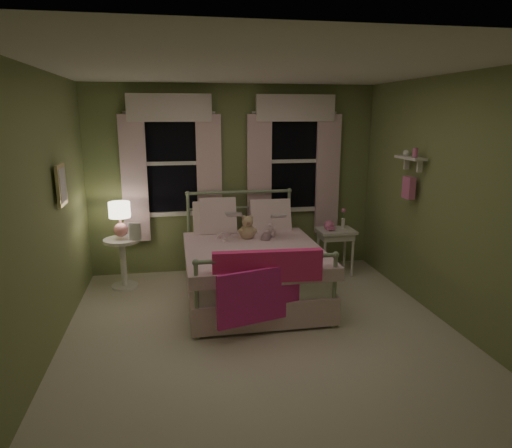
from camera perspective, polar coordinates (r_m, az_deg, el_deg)
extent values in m
plane|color=beige|center=(4.83, 0.76, -13.43)|extent=(4.20, 4.20, 0.00)
plane|color=white|center=(4.33, 0.87, 18.95)|extent=(4.20, 4.20, 0.00)
plane|color=#798952|center=(6.44, -2.79, 5.54)|extent=(4.00, 0.00, 4.00)
plane|color=#798952|center=(2.45, 10.35, -7.94)|extent=(4.00, 0.00, 4.00)
plane|color=#798952|center=(4.48, -25.20, 0.76)|extent=(0.00, 4.20, 4.20)
plane|color=#798952|center=(5.16, 23.17, 2.49)|extent=(0.00, 4.20, 4.20)
cube|color=white|center=(5.56, -0.59, -5.07)|extent=(1.44, 1.94, 0.26)
cube|color=white|center=(5.64, -0.58, -7.38)|extent=(1.54, 2.02, 0.30)
cube|color=white|center=(5.36, -0.32, -3.74)|extent=(1.58, 1.75, 0.14)
cylinder|color=#9EB793|center=(5.53, -7.70, -6.61)|extent=(0.04, 1.90, 0.04)
cylinder|color=#9EB793|center=(5.75, 6.25, -5.78)|extent=(0.04, 1.90, 0.04)
cylinder|color=#9EB793|center=(6.37, -8.38, -1.33)|extent=(0.04, 0.04, 1.15)
cylinder|color=#9EB793|center=(6.57, 4.10, -0.77)|extent=(0.04, 0.04, 1.15)
sphere|color=#9EB793|center=(6.25, -8.56, 3.78)|extent=(0.07, 0.07, 0.07)
sphere|color=#9EB793|center=(6.45, 4.18, 4.18)|extent=(0.07, 0.07, 0.07)
cylinder|color=#9EB793|center=(6.31, -2.09, 4.01)|extent=(1.42, 0.04, 0.04)
cylinder|color=#9EB793|center=(6.35, -2.07, 2.05)|extent=(1.38, 0.03, 0.03)
cylinder|color=#9EB793|center=(4.59, -7.40, -9.55)|extent=(0.04, 0.04, 0.80)
cylinder|color=#9EB793|center=(4.85, 9.76, -8.33)|extent=(0.04, 0.04, 0.80)
sphere|color=#9EB793|center=(4.45, -7.56, -4.81)|extent=(0.07, 0.07, 0.07)
sphere|color=#9EB793|center=(4.72, 9.95, -3.81)|extent=(0.07, 0.07, 0.07)
cylinder|color=#9EB793|center=(4.53, 1.47, -4.34)|extent=(1.42, 0.04, 0.04)
cube|color=white|center=(6.08, -5.25, 0.22)|extent=(0.55, 0.32, 0.57)
cube|color=white|center=(6.19, 1.78, 0.51)|extent=(0.55, 0.32, 0.57)
cube|color=white|center=(6.06, -4.79, 0.97)|extent=(0.48, 0.30, 0.51)
cube|color=#FA317F|center=(4.56, 1.46, -5.30)|extent=(1.10, 0.16, 0.32)
cube|color=#E92D9B|center=(4.59, 1.62, -8.77)|extent=(1.07, 0.33, 0.55)
imported|color=#F7D1DD|center=(5.82, -4.07, 0.74)|extent=(0.26, 0.18, 0.68)
imported|color=#F7D1DD|center=(5.90, 1.34, 0.91)|extent=(0.38, 0.34, 0.67)
imported|color=beige|center=(5.56, -3.79, 0.73)|extent=(0.22, 0.16, 0.26)
imported|color=beige|center=(5.66, 1.85, 0.54)|extent=(0.21, 0.14, 0.26)
sphere|color=tan|center=(5.75, -1.10, -1.01)|extent=(0.20, 0.20, 0.20)
sphere|color=tan|center=(5.69, -1.07, 0.31)|extent=(0.14, 0.14, 0.14)
sphere|color=tan|center=(5.68, -1.53, 0.83)|extent=(0.06, 0.06, 0.06)
sphere|color=tan|center=(5.69, -0.63, 0.86)|extent=(0.06, 0.06, 0.06)
sphere|color=tan|center=(5.70, -1.85, -0.92)|extent=(0.08, 0.08, 0.08)
sphere|color=tan|center=(5.73, -0.26, -0.85)|extent=(0.08, 0.08, 0.08)
sphere|color=#8C6B51|center=(5.64, -0.99, 0.13)|extent=(0.05, 0.05, 0.05)
cylinder|color=white|center=(6.06, -16.45, -1.98)|extent=(0.46, 0.46, 0.04)
cylinder|color=white|center=(6.15, -16.26, -4.77)|extent=(0.08, 0.08, 0.60)
cylinder|color=white|center=(6.25, -16.08, -7.43)|extent=(0.34, 0.34, 0.03)
sphere|color=#DC8283|center=(6.03, -16.54, -0.70)|extent=(0.18, 0.18, 0.18)
cylinder|color=pink|center=(6.00, -16.62, 0.41)|extent=(0.03, 0.03, 0.11)
cylinder|color=#FFEAC6|center=(5.97, -16.71, 1.72)|extent=(0.27, 0.27, 0.20)
imported|color=beige|center=(5.96, -15.59, -1.88)|extent=(0.22, 0.26, 0.02)
cube|color=white|center=(6.39, 9.95, -0.84)|extent=(0.50, 0.40, 0.04)
cube|color=white|center=(6.41, 9.92, -1.45)|extent=(0.44, 0.34, 0.08)
cylinder|color=white|center=(6.27, 8.58, -4.09)|extent=(0.04, 0.04, 0.60)
cylinder|color=white|center=(6.41, 11.98, -3.86)|extent=(0.04, 0.04, 0.60)
cylinder|color=white|center=(6.54, 7.74, -3.32)|extent=(0.04, 0.04, 0.60)
cylinder|color=white|center=(6.68, 11.01, -3.11)|extent=(0.04, 0.04, 0.60)
sphere|color=pink|center=(6.34, 9.13, -0.18)|extent=(0.14, 0.14, 0.14)
cube|color=pink|center=(6.26, 9.39, -0.55)|extent=(0.10, 0.04, 0.04)
cylinder|color=white|center=(6.45, 10.83, 0.09)|extent=(0.05, 0.05, 0.14)
cylinder|color=#4C7F3F|center=(6.43, 10.87, 1.04)|extent=(0.01, 0.01, 0.12)
sphere|color=pink|center=(6.42, 10.90, 1.65)|extent=(0.06, 0.06, 0.06)
cube|color=black|center=(6.35, -10.49, 7.49)|extent=(0.76, 0.02, 1.35)
cube|color=white|center=(6.30, -10.77, 13.82)|extent=(0.84, 0.05, 0.06)
cube|color=white|center=(6.43, -10.22, 1.26)|extent=(0.84, 0.05, 0.06)
cube|color=white|center=(6.34, -14.13, 7.30)|extent=(0.06, 0.05, 1.40)
cube|color=white|center=(6.34, -6.84, 7.61)|extent=(0.06, 0.05, 1.40)
cube|color=white|center=(6.33, -10.49, 7.47)|extent=(0.76, 0.04, 0.05)
cube|color=silver|center=(6.33, -14.96, 5.41)|extent=(0.34, 0.06, 1.70)
cube|color=white|center=(6.32, -5.86, 5.79)|extent=(0.34, 0.06, 1.70)
cube|color=white|center=(6.23, -10.78, 14.10)|extent=(1.10, 0.08, 0.36)
cylinder|color=white|center=(6.27, -10.76, 13.54)|extent=(1.20, 0.03, 0.03)
cube|color=black|center=(6.56, 4.65, 7.86)|extent=(0.76, 0.02, 1.35)
cube|color=white|center=(6.52, 4.82, 13.98)|extent=(0.84, 0.05, 0.06)
cube|color=white|center=(6.65, 4.58, 1.83)|extent=(0.84, 0.05, 0.06)
cube|color=white|center=(6.45, 1.23, 7.80)|extent=(0.06, 0.05, 1.40)
cube|color=white|center=(6.66, 8.06, 7.85)|extent=(0.06, 0.05, 1.40)
cube|color=white|center=(6.55, 4.70, 7.84)|extent=(0.76, 0.04, 0.05)
cube|color=silver|center=(6.41, 0.42, 5.97)|extent=(0.34, 0.06, 1.70)
cube|color=white|center=(6.67, 8.94, 6.10)|extent=(0.34, 0.06, 1.70)
cube|color=white|center=(6.45, 4.98, 14.25)|extent=(1.10, 0.08, 0.36)
cylinder|color=white|center=(6.49, 4.87, 13.71)|extent=(1.20, 0.03, 0.03)
cube|color=white|center=(5.65, 18.73, 7.83)|extent=(0.15, 0.50, 0.03)
cube|color=white|center=(5.55, 19.77, 6.82)|extent=(0.06, 0.03, 0.14)
cube|color=white|center=(5.81, 18.31, 7.20)|extent=(0.06, 0.03, 0.14)
cylinder|color=pink|center=(5.56, 19.28, 8.43)|extent=(0.06, 0.06, 0.10)
sphere|color=white|center=(5.73, 18.28, 8.43)|extent=(0.08, 0.08, 0.08)
cube|color=pink|center=(5.70, 18.55, 4.32)|extent=(0.08, 0.18, 0.26)
cube|color=beige|center=(5.01, -23.17, 4.50)|extent=(0.03, 0.32, 0.42)
cube|color=silver|center=(5.00, -23.01, 4.51)|extent=(0.01, 0.25, 0.34)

